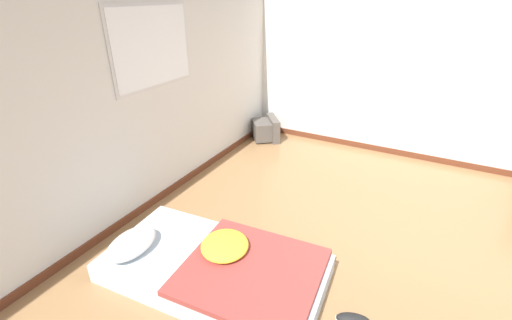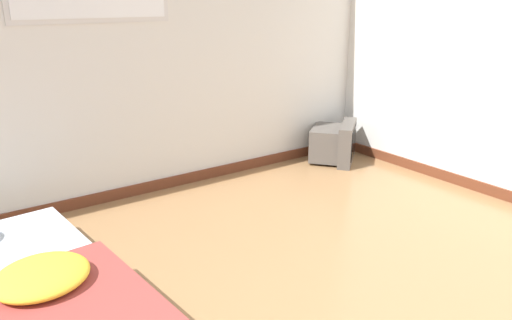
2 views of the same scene
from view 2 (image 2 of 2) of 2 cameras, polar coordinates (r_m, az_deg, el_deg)
wall_back at (r=3.79m, az=-21.86°, el=13.22°), size 8.03×0.08×2.60m
mattress_bed at (r=2.72m, az=-25.84°, el=-15.18°), size 1.16×2.01×0.33m
crt_tv at (r=4.92m, az=9.00°, el=1.97°), size 0.64×0.62×0.38m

